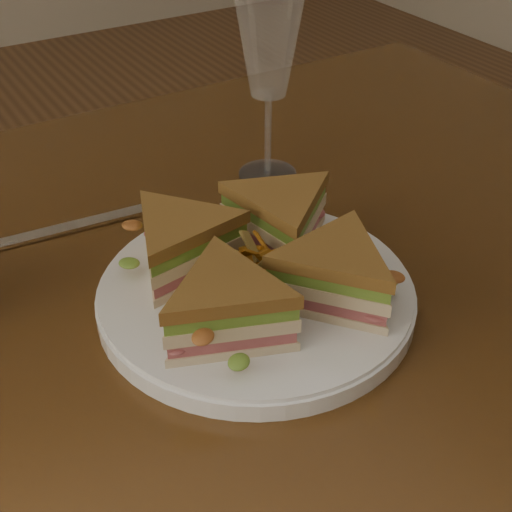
# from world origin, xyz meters

# --- Properties ---
(table) EXTENTS (1.20, 0.80, 0.75)m
(table) POSITION_xyz_m (0.00, 0.00, 0.65)
(table) COLOR #331C0B
(table) RESTS_ON ground
(plate) EXTENTS (0.28, 0.28, 0.02)m
(plate) POSITION_xyz_m (0.04, -0.07, 0.76)
(plate) COLOR white
(plate) RESTS_ON table
(sandwich_wedges) EXTENTS (0.27, 0.27, 0.06)m
(sandwich_wedges) POSITION_xyz_m (0.04, -0.07, 0.80)
(sandwich_wedges) COLOR beige
(sandwich_wedges) RESTS_ON plate
(crisps_mound) EXTENTS (0.09, 0.09, 0.05)m
(crisps_mound) POSITION_xyz_m (0.04, -0.07, 0.79)
(crisps_mound) COLOR #B46917
(crisps_mound) RESTS_ON plate
(spoon) EXTENTS (0.17, 0.09, 0.01)m
(spoon) POSITION_xyz_m (0.06, 0.02, 0.75)
(spoon) COLOR silver
(spoon) RESTS_ON table
(knife) EXTENTS (0.22, 0.03, 0.00)m
(knife) POSITION_xyz_m (-0.07, 0.13, 0.75)
(knife) COLOR silver
(knife) RESTS_ON table
(wine_glass) EXTENTS (0.07, 0.07, 0.20)m
(wine_glass) POSITION_xyz_m (0.17, 0.12, 0.89)
(wine_glass) COLOR white
(wine_glass) RESTS_ON table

